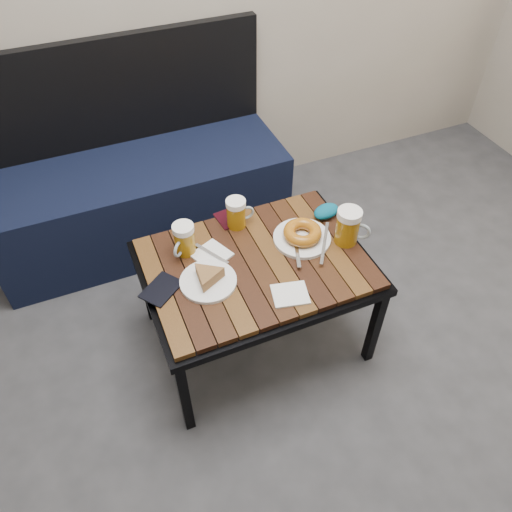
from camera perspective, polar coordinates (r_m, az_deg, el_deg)
name	(u,v)px	position (r m, az deg, el deg)	size (l,w,h in m)	color
bench	(140,192)	(2.54, -13.12, 7.15)	(1.40, 0.50, 0.95)	black
cafe_table	(256,269)	(1.88, 0.00, -1.53)	(0.84, 0.62, 0.47)	black
beer_mug_left	(184,239)	(1.86, -8.22, 1.90)	(0.11, 0.11, 0.13)	#93620B
beer_mug_centre	(237,213)	(1.95, -2.22, 4.93)	(0.11, 0.08, 0.13)	#93620B
beer_mug_right	(348,226)	(1.90, 10.52, 3.34)	(0.14, 0.12, 0.15)	#93620B
plate_pie	(208,278)	(1.77, -5.51, -2.56)	(0.20, 0.20, 0.06)	white
plate_bagel	(302,235)	(1.92, 5.31, 2.41)	(0.24, 0.27, 0.06)	white
napkin_left	(212,255)	(1.87, -5.09, 0.14)	(0.16, 0.16, 0.01)	white
napkin_right	(290,294)	(1.74, 3.92, -4.39)	(0.14, 0.13, 0.01)	white
passport_navy	(161,289)	(1.78, -10.76, -3.75)	(0.10, 0.14, 0.01)	black
passport_burgundy	(228,219)	(2.02, -3.27, 4.25)	(0.08, 0.11, 0.01)	black
knit_pouch	(326,211)	(2.04, 8.02, 5.09)	(0.11, 0.07, 0.05)	navy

